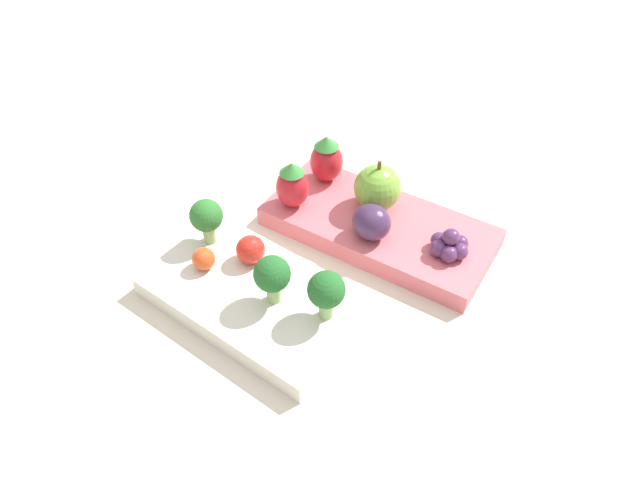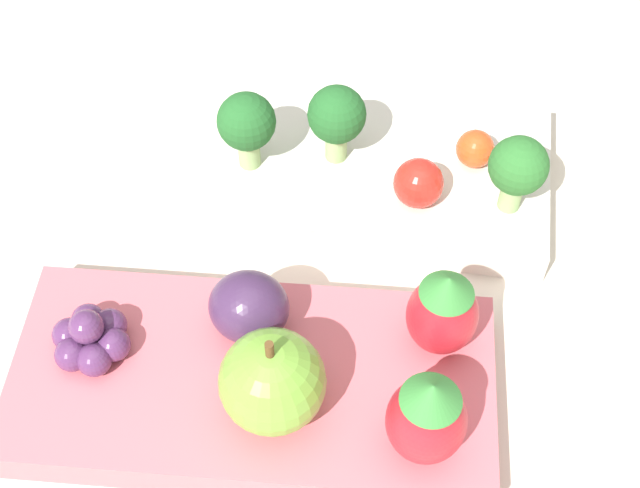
% 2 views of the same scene
% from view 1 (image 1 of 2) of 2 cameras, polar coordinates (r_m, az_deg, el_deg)
% --- Properties ---
extents(ground_plane, '(4.00, 4.00, 0.00)m').
position_cam_1_polar(ground_plane, '(0.54, 0.08, -2.15)').
color(ground_plane, beige).
extents(bento_box_savoury, '(0.20, 0.13, 0.02)m').
position_cam_1_polar(bento_box_savoury, '(0.51, -6.64, -5.21)').
color(bento_box_savoury, silver).
rests_on(bento_box_savoury, ground_plane).
extents(bento_box_fruit, '(0.24, 0.14, 0.02)m').
position_cam_1_polar(bento_box_fruit, '(0.57, 5.89, 1.72)').
color(bento_box_fruit, '#DB6670').
rests_on(bento_box_fruit, ground_plane).
extents(broccoli_floret_0, '(0.03, 0.03, 0.05)m').
position_cam_1_polar(broccoli_floret_0, '(0.47, -4.79, -3.15)').
color(broccoli_floret_0, '#93B770').
rests_on(broccoli_floret_0, bento_box_savoury).
extents(broccoli_floret_1, '(0.03, 0.03, 0.05)m').
position_cam_1_polar(broccoli_floret_1, '(0.46, 0.64, -4.74)').
color(broccoli_floret_1, '#93B770').
rests_on(broccoli_floret_1, bento_box_savoury).
extents(broccoli_floret_2, '(0.03, 0.03, 0.05)m').
position_cam_1_polar(broccoli_floret_2, '(0.53, -11.29, 2.67)').
color(broccoli_floret_2, '#93B770').
rests_on(broccoli_floret_2, bento_box_savoury).
extents(cherry_tomato_0, '(0.02, 0.02, 0.02)m').
position_cam_1_polar(cherry_tomato_0, '(0.52, -11.57, -1.47)').
color(cherry_tomato_0, '#DB4C1E').
rests_on(cherry_tomato_0, bento_box_savoury).
extents(cherry_tomato_1, '(0.03, 0.03, 0.03)m').
position_cam_1_polar(cherry_tomato_1, '(0.52, -6.97, -0.55)').
color(cherry_tomato_1, red).
rests_on(cherry_tomato_1, bento_box_savoury).
extents(apple, '(0.05, 0.05, 0.05)m').
position_cam_1_polar(apple, '(0.56, 5.57, 5.71)').
color(apple, '#70A838').
rests_on(apple, bento_box_fruit).
extents(strawberry_0, '(0.03, 0.03, 0.05)m').
position_cam_1_polar(strawberry_0, '(0.60, 0.65, 8.49)').
color(strawberry_0, red).
rests_on(strawberry_0, bento_box_fruit).
extents(strawberry_1, '(0.03, 0.03, 0.05)m').
position_cam_1_polar(strawberry_1, '(0.56, -2.77, 5.92)').
color(strawberry_1, red).
rests_on(strawberry_1, bento_box_fruit).
extents(plum, '(0.04, 0.03, 0.03)m').
position_cam_1_polar(plum, '(0.53, 5.18, 2.19)').
color(plum, '#42284C').
rests_on(plum, bento_box_fruit).
extents(grape_cluster, '(0.04, 0.03, 0.03)m').
position_cam_1_polar(grape_cluster, '(0.53, 12.82, -0.06)').
color(grape_cluster, '#562D5B').
rests_on(grape_cluster, bento_box_fruit).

